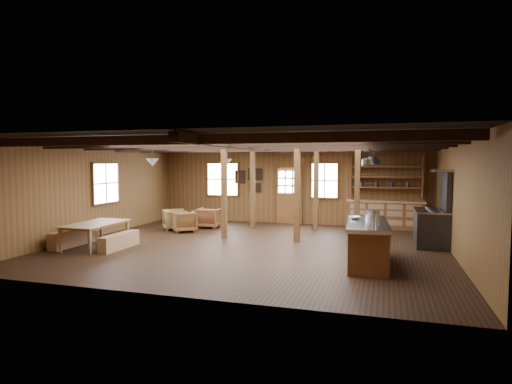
{
  "coord_description": "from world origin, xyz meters",
  "views": [
    {
      "loc": [
        3.4,
        -10.84,
        2.26
      ],
      "look_at": [
        -0.22,
        1.02,
        1.39
      ],
      "focal_mm": 30.0,
      "sensor_mm": 36.0,
      "label": 1
    }
  ],
  "objects_px": {
    "kitchen_island": "(367,242)",
    "commercial_range": "(433,222)",
    "armchair_a": "(184,222)",
    "dining_table": "(97,235)",
    "armchair_c": "(175,219)",
    "armchair_b": "(209,218)"
  },
  "relations": [
    {
      "from": "commercial_range",
      "to": "armchair_c",
      "type": "height_order",
      "value": "commercial_range"
    },
    {
      "from": "armchair_c",
      "to": "commercial_range",
      "type": "bearing_deg",
      "value": -130.77
    },
    {
      "from": "dining_table",
      "to": "armchair_b",
      "type": "xyz_separation_m",
      "value": [
        1.49,
        4.0,
        0.02
      ]
    },
    {
      "from": "armchair_b",
      "to": "armchair_a",
      "type": "bearing_deg",
      "value": 64.43
    },
    {
      "from": "armchair_b",
      "to": "armchair_c",
      "type": "distance_m",
      "value": 1.16
    },
    {
      "from": "kitchen_island",
      "to": "commercial_range",
      "type": "xyz_separation_m",
      "value": [
        1.62,
        2.63,
        0.18
      ]
    },
    {
      "from": "armchair_c",
      "to": "armchair_a",
      "type": "bearing_deg",
      "value": -161.97
    },
    {
      "from": "armchair_a",
      "to": "armchair_b",
      "type": "bearing_deg",
      "value": -149.34
    },
    {
      "from": "armchair_a",
      "to": "armchair_b",
      "type": "relative_size",
      "value": 0.97
    },
    {
      "from": "kitchen_island",
      "to": "armchair_b",
      "type": "height_order",
      "value": "kitchen_island"
    },
    {
      "from": "commercial_range",
      "to": "armchair_c",
      "type": "xyz_separation_m",
      "value": [
        -7.99,
        0.5,
        -0.32
      ]
    },
    {
      "from": "armchair_b",
      "to": "dining_table",
      "type": "bearing_deg",
      "value": 66.01
    },
    {
      "from": "armchair_b",
      "to": "armchair_c",
      "type": "xyz_separation_m",
      "value": [
        -0.93,
        -0.68,
        -0.0
      ]
    },
    {
      "from": "kitchen_island",
      "to": "armchair_c",
      "type": "height_order",
      "value": "kitchen_island"
    },
    {
      "from": "armchair_a",
      "to": "armchair_b",
      "type": "xyz_separation_m",
      "value": [
        0.42,
        1.04,
        0.01
      ]
    },
    {
      "from": "kitchen_island",
      "to": "dining_table",
      "type": "xyz_separation_m",
      "value": [
        -6.93,
        -0.19,
        -0.15
      ]
    },
    {
      "from": "dining_table",
      "to": "armchair_a",
      "type": "bearing_deg",
      "value": -21.65
    },
    {
      "from": "commercial_range",
      "to": "dining_table",
      "type": "distance_m",
      "value": 9.0
    },
    {
      "from": "commercial_range",
      "to": "armchair_b",
      "type": "distance_m",
      "value": 7.17
    },
    {
      "from": "armchair_a",
      "to": "armchair_c",
      "type": "bearing_deg",
      "value": -72.17
    },
    {
      "from": "armchair_a",
      "to": "dining_table",
      "type": "bearing_deg",
      "value": 32.81
    },
    {
      "from": "commercial_range",
      "to": "armchair_b",
      "type": "xyz_separation_m",
      "value": [
        -7.06,
        1.19,
        -0.31
      ]
    }
  ]
}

